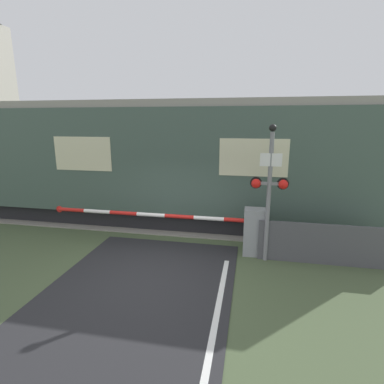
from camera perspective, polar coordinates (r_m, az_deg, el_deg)
name	(u,v)px	position (r m, az deg, el deg)	size (l,w,h in m)	color
ground_plane	(150,273)	(7.73, -7.97, -15.04)	(80.00, 80.00, 0.00)	#475638
track_bed	(185,220)	(11.30, -1.25, -5.42)	(36.00, 3.20, 0.13)	gray
train	(104,160)	(11.89, -16.48, 5.81)	(20.20, 2.82, 4.32)	black
crossing_barrier	(236,229)	(8.52, 8.35, -6.94)	(6.40, 0.44, 1.33)	gray
signal_post	(269,186)	(7.88, 14.51, 1.08)	(0.97, 0.26, 3.59)	gray
roadside_fence	(330,245)	(8.60, 24.76, -9.13)	(3.61, 0.06, 1.10)	#4C4C51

